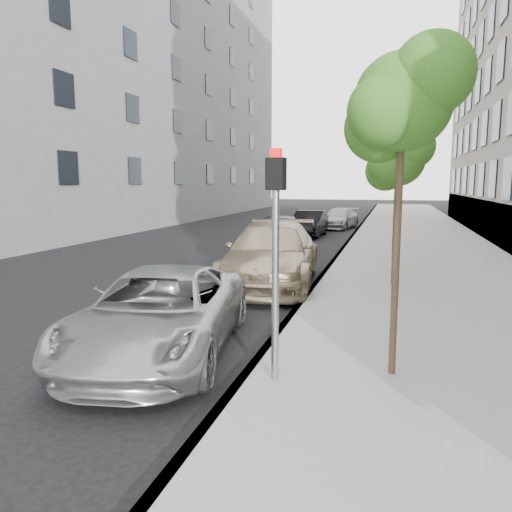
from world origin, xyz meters
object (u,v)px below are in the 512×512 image
at_px(sedan_blue, 278,234).
at_px(tree_near, 405,102).
at_px(minivan, 160,313).
at_px(signal_pole, 276,239).
at_px(tree_far, 397,158).
at_px(sedan_black, 309,224).
at_px(sedan_rear, 339,218).
at_px(suv, 272,254).
at_px(tree_mid, 399,159).

bearing_deg(sedan_blue, tree_near, -77.48).
bearing_deg(minivan, signal_pole, -31.98).
bearing_deg(tree_far, signal_pole, -96.64).
bearing_deg(minivan, sedan_black, 82.88).
bearing_deg(sedan_rear, sedan_blue, -85.83).
relative_size(tree_far, signal_pole, 1.40).
height_order(suv, sedan_black, suv).
relative_size(sedan_blue, sedan_black, 1.14).
bearing_deg(tree_near, tree_far, 90.00).
relative_size(tree_near, sedan_rear, 1.06).
bearing_deg(signal_pole, sedan_rear, 99.60).
bearing_deg(tree_mid, sedan_black, 108.99).
relative_size(tree_near, tree_far, 1.04).
bearing_deg(tree_mid, sedan_blue, 127.99).
bearing_deg(suv, sedan_rear, 84.24).
relative_size(minivan, sedan_rear, 1.17).
bearing_deg(sedan_blue, signal_pole, -84.99).
xyz_separation_m(tree_mid, minivan, (-3.78, -6.25, -2.76)).
relative_size(tree_mid, minivan, 0.83).
xyz_separation_m(signal_pole, suv, (-1.73, 7.00, -1.26)).
relative_size(signal_pole, minivan, 0.62).
distance_m(sedan_blue, sedan_black, 6.94).
bearing_deg(suv, sedan_black, 88.85).
xyz_separation_m(tree_far, sedan_black, (-4.36, 6.17, -3.08)).
xyz_separation_m(tree_mid, signal_pole, (-1.59, -7.18, -1.35)).
relative_size(tree_near, suv, 0.78).
height_order(tree_mid, minivan, tree_mid).
height_order(tree_near, sedan_black, tree_near).
xyz_separation_m(tree_near, tree_mid, (0.00, 6.50, -0.45)).
xyz_separation_m(minivan, sedan_rear, (0.45, 23.94, -0.07)).
xyz_separation_m(minivan, sedan_black, (-0.58, 18.92, -0.02)).
bearing_deg(minivan, tree_far, 64.60).
distance_m(sedan_black, sedan_rear, 5.12).
height_order(minivan, sedan_blue, sedan_blue).
bearing_deg(tree_far, tree_mid, -90.00).
bearing_deg(tree_mid, suv, -176.91).
bearing_deg(minivan, suv, 76.86).
relative_size(tree_near, sedan_black, 1.11).
distance_m(tree_far, sedan_black, 8.16).
relative_size(minivan, sedan_black, 1.22).
bearing_deg(suv, tree_mid, -2.67).
xyz_separation_m(tree_mid, sedan_black, (-4.36, 12.67, -2.78)).
height_order(sedan_blue, sedan_black, sedan_blue).
xyz_separation_m(tree_mid, tree_far, (-0.00, 6.50, 0.30)).
bearing_deg(tree_near, sedan_rear, 97.83).
bearing_deg(sedan_blue, sedan_rear, 76.92).
bearing_deg(tree_mid, minivan, -121.15).
bearing_deg(signal_pole, suv, 109.51).
distance_m(tree_mid, sedan_rear, 18.22).
height_order(suv, sedan_rear, suv).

